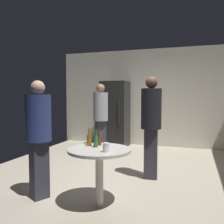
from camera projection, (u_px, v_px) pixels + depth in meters
name	position (u px, v px, depth m)	size (l,w,h in m)	color
ground_plane	(126.00, 176.00, 4.44)	(5.20, 5.20, 0.10)	#B2A893
wall_back	(151.00, 98.00, 6.84)	(5.32, 0.06, 2.70)	beige
refrigerator	(115.00, 114.00, 6.76)	(0.70, 0.68, 1.80)	black
foreground_table	(99.00, 157.00, 3.08)	(0.80, 0.80, 0.73)	beige
beer_bottle_amber	(89.00, 139.00, 3.26)	(0.06, 0.06, 0.23)	#8C5919
beer_bottle_brown	(99.00, 139.00, 3.30)	(0.06, 0.06, 0.23)	#593314
beer_bottle_green	(96.00, 141.00, 3.18)	(0.06, 0.06, 0.23)	#26662D
plastic_cup_white	(106.00, 147.00, 2.90)	(0.08, 0.08, 0.11)	white
person_in_navy_shirt	(39.00, 130.00, 3.29)	(0.46, 0.46, 1.61)	#2D2D38
person_in_gray_shirt	(101.00, 114.00, 5.65)	(0.48, 0.48, 1.68)	#2D2D38
person_in_black_shirt	(151.00, 119.00, 4.09)	(0.37, 0.37, 1.73)	#2D2D38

